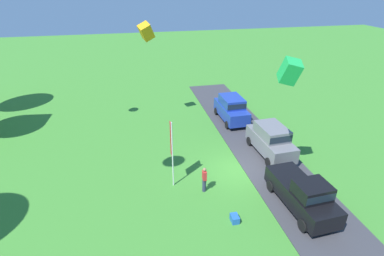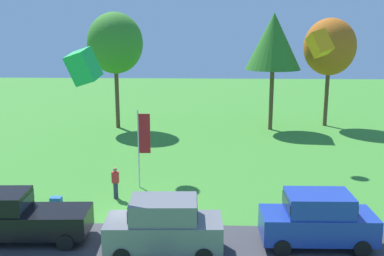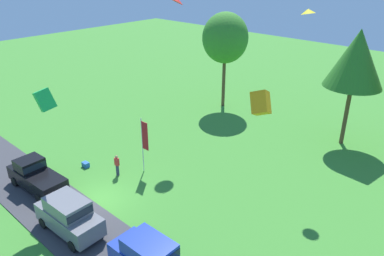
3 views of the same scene
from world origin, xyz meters
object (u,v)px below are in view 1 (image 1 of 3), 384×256
(kite_box_near_flag, at_px, (146,31))
(kite_box_trailing_tail, at_px, (290,71))
(car_suv_mid_row, at_px, (271,139))
(car_suv_near_entrance, at_px, (231,108))
(person_watching_sky, at_px, (204,179))
(flag_banner, at_px, (172,145))
(cooler_box, at_px, (235,219))
(car_pickup_by_flagpole, at_px, (304,194))

(kite_box_near_flag, bearing_deg, kite_box_trailing_tail, -147.72)
(car_suv_mid_row, distance_m, car_suv_near_entrance, 6.29)
(kite_box_trailing_tail, bearing_deg, car_suv_near_entrance, -2.08)
(person_watching_sky, xyz_separation_m, flag_banner, (1.22, 1.77, 1.96))
(flag_banner, relative_size, kite_box_trailing_tail, 3.64)
(cooler_box, bearing_deg, person_watching_sky, 18.34)
(car_pickup_by_flagpole, height_order, car_suv_near_entrance, car_suv_near_entrance)
(person_watching_sky, bearing_deg, car_pickup_by_flagpole, -119.18)
(car_suv_mid_row, bearing_deg, person_watching_sky, 118.26)
(car_pickup_by_flagpole, height_order, flag_banner, flag_banner)
(cooler_box, distance_m, kite_box_trailing_tail, 8.57)
(car_pickup_by_flagpole, bearing_deg, flag_banner, 59.37)
(kite_box_near_flag, bearing_deg, car_suv_mid_row, -133.23)
(car_suv_mid_row, distance_m, kite_box_trailing_tail, 7.01)
(car_suv_near_entrance, distance_m, flag_banner, 10.73)
(car_pickup_by_flagpole, relative_size, kite_box_near_flag, 4.21)
(car_pickup_by_flagpole, xyz_separation_m, cooler_box, (-0.10, 4.05, -0.91))
(car_suv_mid_row, distance_m, cooler_box, 7.90)
(car_pickup_by_flagpole, distance_m, person_watching_sky, 5.75)
(flag_banner, bearing_deg, car_pickup_by_flagpole, -120.63)
(person_watching_sky, relative_size, kite_box_trailing_tail, 1.39)
(flag_banner, height_order, kite_box_near_flag, kite_box_near_flag)
(car_suv_mid_row, height_order, car_suv_near_entrance, same)
(kite_box_near_flag, distance_m, kite_box_trailing_tail, 12.81)
(kite_box_trailing_tail, bearing_deg, person_watching_sky, 89.22)
(car_suv_mid_row, height_order, person_watching_sky, car_suv_mid_row)
(car_suv_near_entrance, xyz_separation_m, flag_banner, (-8.18, 6.78, 1.54))
(car_pickup_by_flagpole, distance_m, car_suv_mid_row, 6.04)
(car_suv_near_entrance, height_order, cooler_box, car_suv_near_entrance)
(car_suv_mid_row, height_order, kite_box_trailing_tail, kite_box_trailing_tail)
(car_suv_mid_row, bearing_deg, car_suv_near_entrance, 8.16)
(car_suv_near_entrance, xyz_separation_m, kite_box_trailing_tail, (-9.46, 0.34, 6.09))
(car_pickup_by_flagpole, relative_size, flag_banner, 1.14)
(car_suv_mid_row, relative_size, kite_box_near_flag, 3.87)
(car_pickup_by_flagpole, bearing_deg, person_watching_sky, 60.82)
(car_suv_mid_row, bearing_deg, car_pickup_by_flagpole, 171.59)
(flag_banner, distance_m, kite_box_trailing_tail, 7.98)
(car_suv_mid_row, xyz_separation_m, flag_banner, (-1.95, 7.67, 1.54))
(car_suv_near_entrance, xyz_separation_m, kite_box_near_flag, (1.36, 7.18, 6.76))
(car_suv_near_entrance, bearing_deg, car_pickup_by_flagpole, -179.95)
(flag_banner, distance_m, kite_box_near_flag, 10.88)
(car_suv_near_entrance, height_order, kite_box_near_flag, kite_box_near_flag)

